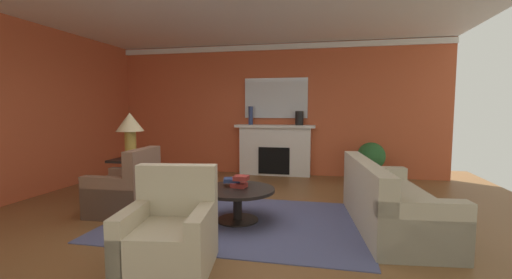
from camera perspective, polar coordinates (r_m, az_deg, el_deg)
name	(u,v)px	position (r m, az deg, el deg)	size (l,w,h in m)	color
ground_plane	(226,220)	(4.73, -5.17, -13.42)	(9.30, 9.30, 0.00)	brown
wall_fireplace	(269,110)	(7.83, 2.25, 5.04)	(7.75, 0.12, 2.97)	#C65633
wall_window	(17,110)	(6.76, -35.40, 4.04)	(0.12, 7.36, 2.97)	#C65633
ceiling_panel	(230,0)	(5.00, -4.38, 22.54)	(7.75, 7.36, 0.06)	white
crown_moulding	(269,47)	(7.88, 2.18, 15.31)	(7.75, 0.08, 0.12)	white
area_rug	(238,221)	(4.68, -3.12, -13.57)	(3.34, 2.27, 0.01)	#4C517A
fireplace	(275,151)	(7.66, 3.20, -2.02)	(1.80, 0.35, 1.15)	white
mantel_mirror	(276,98)	(7.72, 3.39, 7.01)	(1.44, 0.04, 0.90)	silver
sofa	(389,205)	(4.66, 21.58, -10.26)	(1.12, 2.18, 0.85)	#BCB299
armchair_near_window	(126,192)	(5.27, -21.15, -8.35)	(0.83, 0.83, 0.95)	brown
armchair_facing_fireplace	(170,237)	(3.41, -14.42, -15.66)	(0.91, 0.91, 0.95)	#C1B293
coffee_table	(238,197)	(4.58, -3.15, -9.66)	(1.00, 1.00, 0.45)	black
side_table	(132,177)	(5.91, -20.29, -5.94)	(0.56, 0.56, 0.70)	black
table_lamp	(130,127)	(5.81, -20.54, 2.07)	(0.44, 0.44, 0.75)	#B28E38
vase_mantel_right	(299,118)	(7.49, 7.34, 3.61)	(0.18, 0.18, 0.31)	black
vase_mantel_left	(251,116)	(7.66, -0.91, 4.08)	(0.10, 0.10, 0.41)	navy
book_red_cover	(239,185)	(4.61, -2.89, -7.73)	(0.20, 0.17, 0.06)	maroon
book_art_folio	(232,180)	(4.67, -4.09, -6.86)	(0.22, 0.18, 0.05)	navy
book_small_novel	(241,178)	(4.52, -2.52, -6.51)	(0.19, 0.17, 0.06)	maroon
potted_plant	(371,159)	(7.24, 18.89, -3.14)	(0.56, 0.56, 0.83)	#333333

